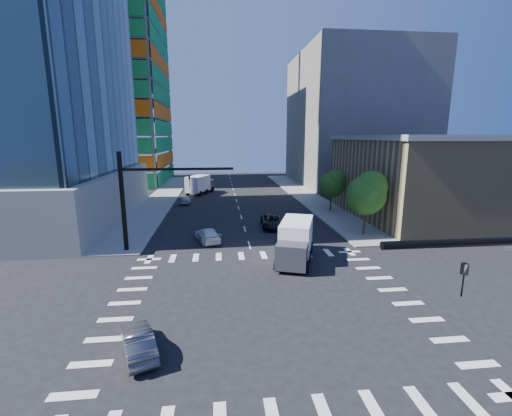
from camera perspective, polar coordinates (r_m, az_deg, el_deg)
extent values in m
plane|color=black|center=(22.65, 1.72, -15.60)|extent=(160.00, 160.00, 0.00)
cube|color=silver|center=(22.65, 1.72, -15.59)|extent=(20.00, 20.00, 0.01)
cube|color=gray|center=(62.69, 8.01, 2.23)|extent=(5.00, 60.00, 0.15)
cube|color=gray|center=(61.55, -15.19, 1.75)|extent=(5.00, 60.00, 0.15)
cube|color=#1A9144|center=(83.96, -15.47, 21.10)|extent=(0.12, 24.00, 49.00)
cube|color=#D15F0C|center=(74.88, -27.38, 21.44)|extent=(24.00, 0.12, 49.00)
cube|color=#968157|center=(50.59, 27.27, 4.37)|extent=(20.00, 22.00, 10.00)
cube|color=gray|center=(50.30, 27.85, 10.36)|extent=(20.50, 22.50, 0.60)
cube|color=#67635D|center=(80.70, 15.95, 13.95)|extent=(24.00, 30.00, 28.00)
imported|color=black|center=(11.54, 31.19, -10.18)|extent=(0.16, 0.20, 1.00)
cylinder|color=black|center=(33.08, -21.32, 0.96)|extent=(0.40, 0.40, 9.00)
cylinder|color=black|center=(31.74, -12.92, 6.34)|extent=(10.00, 0.24, 0.24)
imported|color=black|center=(31.76, -11.04, 4.42)|extent=(0.16, 0.20, 1.00)
cylinder|color=#382316|center=(38.31, 17.58, -2.53)|extent=(0.20, 0.20, 2.27)
sphere|color=#1B5216|center=(37.69, 17.87, 2.02)|extent=(4.16, 4.16, 4.16)
sphere|color=#437828|center=(37.45, 18.71, 3.42)|extent=(3.25, 3.25, 3.25)
cylinder|color=#382316|center=(49.37, 12.34, 0.69)|extent=(0.20, 0.20, 1.92)
sphere|color=#1B5216|center=(48.95, 12.48, 3.70)|extent=(3.52, 3.52, 3.52)
sphere|color=#437828|center=(48.69, 13.08, 4.61)|extent=(2.75, 2.75, 2.75)
imported|color=black|center=(39.93, 2.70, -2.25)|extent=(2.63, 5.27, 1.43)
imported|color=white|center=(35.01, -8.06, -4.47)|extent=(3.04, 4.93, 1.33)
imported|color=#B5BABD|center=(55.00, -11.60, 1.36)|extent=(1.68, 3.86, 1.30)
imported|color=#4E4D52|center=(18.79, -19.05, -20.31)|extent=(2.62, 4.08, 1.27)
cube|color=white|center=(29.11, 6.53, -5.14)|extent=(4.03, 5.71, 2.70)
cube|color=#3D3C44|center=(29.32, 6.50, -6.40)|extent=(2.86, 2.54, 1.97)
cube|color=silver|center=(64.12, -9.23, 4.16)|extent=(4.45, 5.89, 2.76)
cube|color=#3D3C44|center=(64.22, -9.21, 3.55)|extent=(3.00, 2.73, 2.02)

